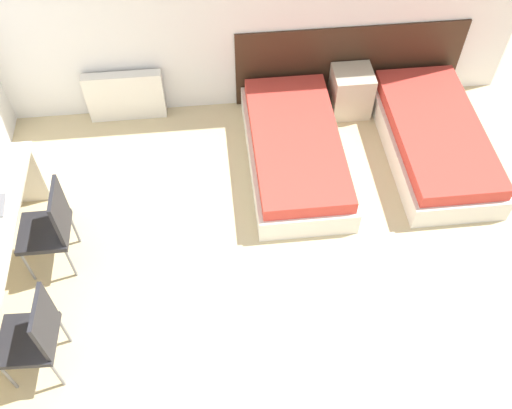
{
  "coord_description": "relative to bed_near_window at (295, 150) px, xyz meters",
  "views": [
    {
      "loc": [
        -0.31,
        -0.64,
        4.36
      ],
      "look_at": [
        0.0,
        2.34,
        0.55
      ],
      "focal_mm": 40.0,
      "sensor_mm": 36.0,
      "label": 1
    }
  ],
  "objects": [
    {
      "name": "radiator",
      "position": [
        -1.71,
        0.89,
        0.1
      ],
      "size": [
        0.82,
        0.12,
        0.58
      ],
      "color": "silver",
      "rests_on": "ground_plane"
    },
    {
      "name": "chair_near_notebook",
      "position": [
        -2.23,
        -1.93,
        0.32
      ],
      "size": [
        0.44,
        0.44,
        0.93
      ],
      "rotation": [
        0.0,
        0.0,
        -0.04
      ],
      "color": "#232328",
      "rests_on": "ground_plane"
    },
    {
      "name": "nightstand",
      "position": [
        0.72,
        0.74,
        0.07
      ],
      "size": [
        0.42,
        0.39,
        0.52
      ],
      "color": "beige",
      "rests_on": "ground_plane"
    },
    {
      "name": "headboard_panel",
      "position": [
        0.72,
        0.97,
        0.26
      ],
      "size": [
        2.47,
        0.03,
        0.92
      ],
      "color": "#382316",
      "rests_on": "ground_plane"
    },
    {
      "name": "bed_near_window",
      "position": [
        0.0,
        0.0,
        0.0
      ],
      "size": [
        0.93,
        1.88,
        0.4
      ],
      "color": "silver",
      "rests_on": "ground_plane"
    },
    {
      "name": "bed_near_door",
      "position": [
        1.44,
        0.0,
        0.0
      ],
      "size": [
        0.93,
        1.88,
        0.4
      ],
      "color": "silver",
      "rests_on": "ground_plane"
    },
    {
      "name": "chair_near_laptop",
      "position": [
        -2.23,
        -0.94,
        0.32
      ],
      "size": [
        0.42,
        0.42,
        0.93
      ],
      "rotation": [
        0.0,
        0.0,
        -0.0
      ],
      "color": "#232328",
      "rests_on": "ground_plane"
    }
  ]
}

